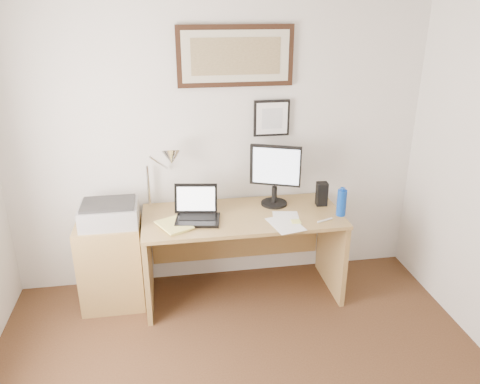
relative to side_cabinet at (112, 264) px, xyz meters
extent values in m
cube|color=silver|center=(0.92, 0.32, 0.89)|extent=(3.50, 0.02, 2.50)
cube|color=olive|center=(0.00, 0.00, 0.00)|extent=(0.50, 0.40, 0.73)
cylinder|color=#0C3DA7|center=(1.85, -0.18, 0.49)|extent=(0.08, 0.08, 0.22)
cylinder|color=#0C3DA7|center=(1.85, -0.18, 0.61)|extent=(0.04, 0.04, 0.02)
cube|color=black|center=(1.76, 0.04, 0.49)|extent=(0.09, 0.08, 0.20)
cube|color=white|center=(1.40, -0.19, 0.39)|extent=(0.25, 0.32, 0.00)
cube|color=white|center=(1.37, -0.28, 0.39)|extent=(0.27, 0.34, 0.00)
cube|color=#FAFF78|center=(1.46, -0.25, 0.39)|extent=(0.07, 0.07, 0.01)
cylinder|color=silver|center=(1.69, -0.27, 0.39)|extent=(0.14, 0.06, 0.02)
imported|color=#EAE26E|center=(0.43, -0.23, 0.40)|extent=(0.31, 0.34, 0.02)
cube|color=olive|center=(1.07, -0.05, 0.37)|extent=(1.60, 0.70, 0.03)
cube|color=olive|center=(0.29, -0.05, -0.01)|extent=(0.04, 0.65, 0.72)
cube|color=olive|center=(1.85, -0.05, -0.01)|extent=(0.04, 0.65, 0.72)
cube|color=olive|center=(1.07, 0.28, 0.09)|extent=(1.50, 0.03, 0.55)
cube|color=black|center=(0.70, -0.12, 0.40)|extent=(0.37, 0.29, 0.02)
cube|color=black|center=(0.70, -0.09, 0.41)|extent=(0.30, 0.17, 0.00)
cube|color=black|center=(0.70, 0.02, 0.52)|extent=(0.35, 0.13, 0.23)
cube|color=white|center=(0.70, 0.01, 0.53)|extent=(0.30, 0.10, 0.18)
cylinder|color=black|center=(1.37, 0.11, 0.40)|extent=(0.22, 0.22, 0.02)
cylinder|color=black|center=(1.37, 0.11, 0.48)|extent=(0.04, 0.04, 0.14)
cube|color=black|center=(1.37, 0.10, 0.74)|extent=(0.40, 0.19, 0.34)
cube|color=silver|center=(1.37, 0.08, 0.74)|extent=(0.35, 0.14, 0.30)
cube|color=#A0A0A2|center=(0.03, 0.00, 0.44)|extent=(0.44, 0.34, 0.16)
cube|color=#2C2C2C|center=(0.03, 0.00, 0.54)|extent=(0.40, 0.30, 0.02)
cylinder|color=silver|center=(0.33, 0.24, 0.56)|extent=(0.02, 0.02, 0.36)
cylinder|color=silver|center=(0.43, 0.18, 0.78)|extent=(0.15, 0.23, 0.19)
cone|color=silver|center=(0.53, 0.12, 0.84)|extent=(0.16, 0.18, 0.15)
cube|color=black|center=(1.07, 0.30, 1.58)|extent=(0.92, 0.03, 0.47)
cube|color=beige|center=(1.07, 0.28, 1.58)|extent=(0.84, 0.01, 0.39)
cube|color=olive|center=(1.07, 0.27, 1.58)|extent=(0.70, 0.00, 0.28)
cube|color=black|center=(1.37, 0.30, 1.08)|extent=(0.30, 0.02, 0.30)
cube|color=white|center=(1.37, 0.28, 1.08)|extent=(0.26, 0.00, 0.26)
cube|color=silver|center=(1.37, 0.28, 1.08)|extent=(0.17, 0.00, 0.17)
camera|label=1|loc=(0.50, -3.42, 1.98)|focal=35.00mm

